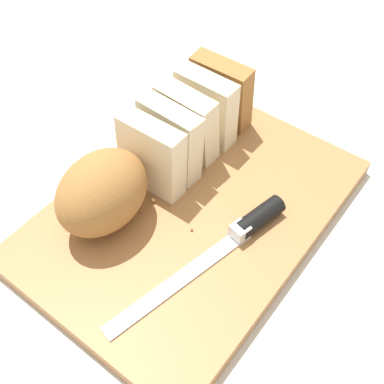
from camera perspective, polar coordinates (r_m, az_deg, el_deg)
The scene contains 8 objects.
ground_plane at distance 0.66m, azimuth 0.00°, elevation -2.90°, with size 3.00×3.00×0.00m, color beige.
cutting_board at distance 0.66m, azimuth 0.00°, elevation -2.31°, with size 0.44×0.31×0.02m, color #9E6B3D.
bread_loaf at distance 0.64m, azimuth -4.73°, elevation 4.57°, with size 0.33×0.10×0.10m.
bread_knife at distance 0.61m, azimuth 5.86°, elevation -4.43°, with size 0.27×0.07×0.02m.
crumb_near_knife at distance 0.64m, azimuth -5.93°, elevation -2.24°, with size 0.00×0.00×0.00m, color #996633.
crumb_near_loaf at distance 0.62m, azimuth -0.02°, elevation -4.38°, with size 0.00×0.00×0.00m, color #996633.
crumb_stray_left at distance 0.67m, azimuth -5.85°, elevation 1.02°, with size 0.00×0.00×0.00m, color #996633.
crumb_stray_right at distance 0.65m, azimuth -4.42°, elevation -0.96°, with size 0.01×0.01×0.01m, color #996633.
Camera 1 is at (-0.31, -0.25, 0.53)m, focal length 46.08 mm.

